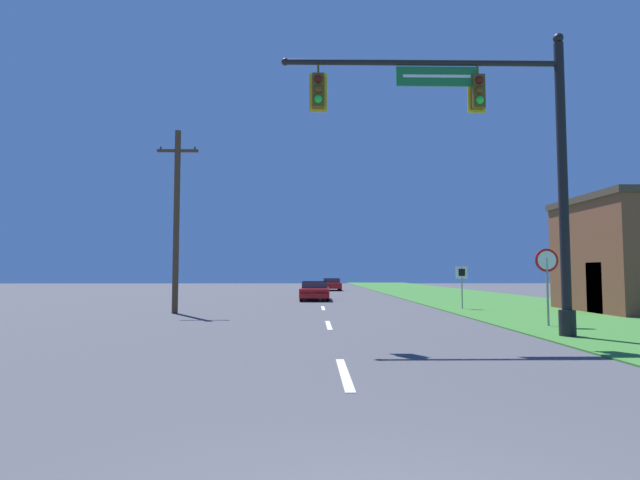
% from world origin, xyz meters
% --- Properties ---
extents(grass_verge_right, '(10.00, 110.00, 0.04)m').
position_xyz_m(grass_verge_right, '(10.50, 30.00, 0.02)').
color(grass_verge_right, '#38752D').
rests_on(grass_verge_right, ground).
extents(road_center_line, '(0.16, 34.80, 0.01)m').
position_xyz_m(road_center_line, '(0.00, 22.00, 0.01)').
color(road_center_line, silver).
rests_on(road_center_line, ground).
extents(signal_mast, '(8.04, 0.47, 8.48)m').
position_xyz_m(signal_mast, '(4.59, 10.79, 5.12)').
color(signal_mast, black).
rests_on(signal_mast, grass_verge_right).
extents(car_ahead, '(1.91, 4.59, 1.19)m').
position_xyz_m(car_ahead, '(-0.37, 29.43, 0.60)').
color(car_ahead, black).
rests_on(car_ahead, ground).
extents(far_car, '(1.82, 4.60, 1.19)m').
position_xyz_m(far_car, '(1.42, 47.15, 0.61)').
color(far_car, black).
rests_on(far_car, ground).
extents(stop_sign, '(0.76, 0.07, 2.50)m').
position_xyz_m(stop_sign, '(7.13, 13.41, 1.86)').
color(stop_sign, gray).
rests_on(stop_sign, grass_verge_right).
extents(route_sign_post, '(0.55, 0.06, 2.03)m').
position_xyz_m(route_sign_post, '(6.66, 21.13, 1.53)').
color(route_sign_post, gray).
rests_on(route_sign_post, grass_verge_right).
extents(utility_pole_near, '(1.80, 0.26, 8.04)m').
position_xyz_m(utility_pole_near, '(-6.50, 19.05, 4.17)').
color(utility_pole_near, '#4C3823').
rests_on(utility_pole_near, ground).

